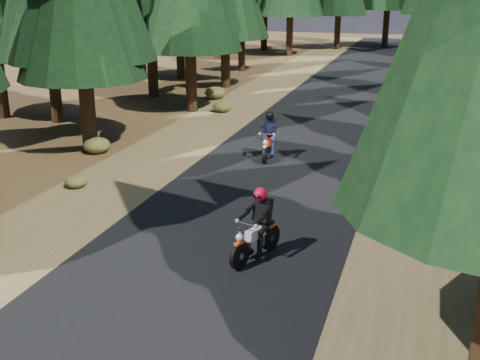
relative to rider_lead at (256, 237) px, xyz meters
The scene contains 7 objects.
ground 1.34m from the rider_lead, 148.80° to the left, with size 120.00×120.00×0.00m, color #4C371B.
road 5.76m from the rider_lead, 100.53° to the left, with size 6.00×100.00×0.01m, color black.
shoulder_l 8.00m from the rider_lead, 135.07° to the left, with size 3.20×100.00×0.01m, color brown.
shoulder_r 6.68m from the rider_lead, 57.77° to the left, with size 3.20×100.00×0.01m, color brown.
understory_shrubs 9.86m from the rider_lead, 93.31° to the left, with size 15.05×32.54×0.66m.
rider_lead is the anchor object (origin of this frame).
rider_follow 7.99m from the rider_lead, 102.99° to the left, with size 0.68×1.88×1.65m.
Camera 1 is at (4.42, -12.43, 5.99)m, focal length 45.00 mm.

